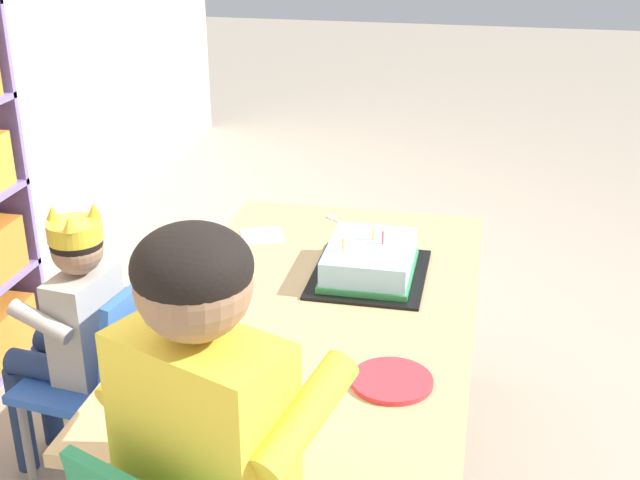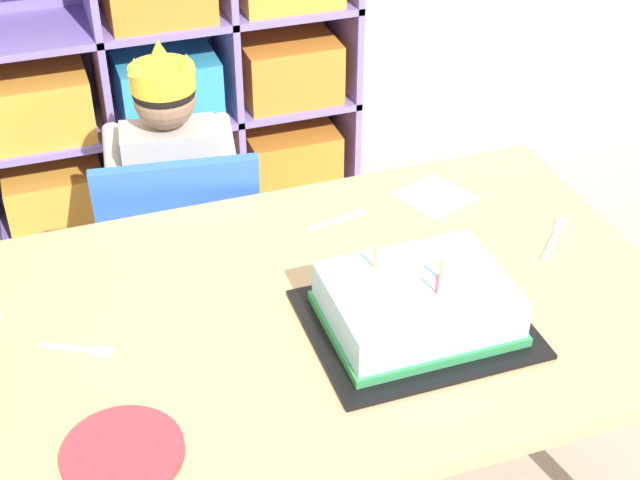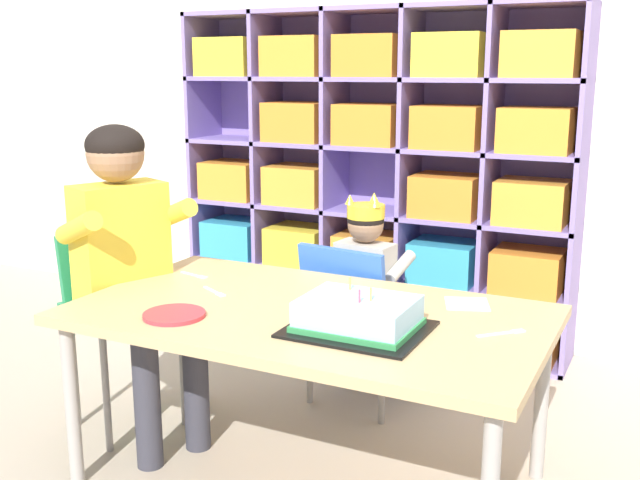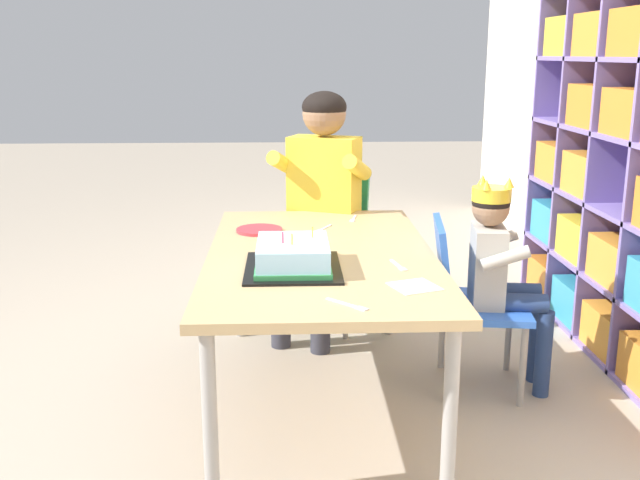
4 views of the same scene
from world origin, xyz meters
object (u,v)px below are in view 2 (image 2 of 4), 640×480
object	(u,v)px
birthday_cake_on_tray	(417,307)
paper_plate_stack	(123,453)
child_with_crown	(172,169)
fork_scattered_mid_table	(339,219)
activity_table	(286,334)
fork_at_table_front_edge	(81,349)
classroom_chair_blue	(181,241)
fork_near_cake_tray	(555,236)

from	to	relation	value
birthday_cake_on_tray	paper_plate_stack	bearing A→B (deg)	-166.19
child_with_crown	fork_scattered_mid_table	xyz separation A→B (m)	(0.26, -0.41, 0.06)
activity_table	paper_plate_stack	bearing A→B (deg)	-144.42
child_with_crown	paper_plate_stack	world-z (taller)	child_with_crown
birthday_cake_on_tray	fork_scattered_mid_table	world-z (taller)	birthday_cake_on_tray
child_with_crown	fork_scattered_mid_table	distance (m)	0.49
paper_plate_stack	fork_at_table_front_edge	bearing A→B (deg)	96.50
birthday_cake_on_tray	fork_at_table_front_edge	world-z (taller)	birthday_cake_on_tray
birthday_cake_on_tray	fork_scattered_mid_table	distance (m)	0.35
classroom_chair_blue	fork_at_table_front_edge	distance (m)	0.61
classroom_chair_blue	fork_at_table_front_edge	size ratio (longest dim) A/B	5.30
classroom_chair_blue	fork_near_cake_tray	xyz separation A→B (m)	(0.65, -0.49, 0.19)
fork_scattered_mid_table	child_with_crown	bearing A→B (deg)	-68.97
child_with_crown	fork_at_table_front_edge	size ratio (longest dim) A/B	6.69
child_with_crown	fork_at_table_front_edge	bearing A→B (deg)	74.11
child_with_crown	fork_near_cake_tray	xyz separation A→B (m)	(0.63, -0.60, 0.06)
activity_table	birthday_cake_on_tray	size ratio (longest dim) A/B	3.78
activity_table	fork_at_table_front_edge	size ratio (longest dim) A/B	11.56
fork_scattered_mid_table	fork_near_cake_tray	bearing A→B (deg)	141.26
classroom_chair_blue	birthday_cake_on_tray	bearing A→B (deg)	121.67
birthday_cake_on_tray	fork_near_cake_tray	bearing A→B (deg)	22.80
birthday_cake_on_tray	fork_at_table_front_edge	xyz separation A→B (m)	(-0.55, 0.12, -0.04)
classroom_chair_blue	fork_near_cake_tray	world-z (taller)	classroom_chair_blue
fork_near_cake_tray	fork_scattered_mid_table	world-z (taller)	same
fork_at_table_front_edge	fork_near_cake_tray	world-z (taller)	same
fork_at_table_front_edge	fork_near_cake_tray	distance (m)	0.91
activity_table	child_with_crown	bearing A→B (deg)	96.20
fork_near_cake_tray	birthday_cake_on_tray	bearing A→B (deg)	-22.23
paper_plate_stack	fork_near_cake_tray	world-z (taller)	paper_plate_stack
paper_plate_stack	fork_near_cake_tray	size ratio (longest dim) A/B	1.58
activity_table	birthday_cake_on_tray	xyz separation A→B (m)	(0.20, -0.10, 0.08)
classroom_chair_blue	fork_at_table_front_edge	bearing A→B (deg)	70.95
classroom_chair_blue	fork_near_cake_tray	bearing A→B (deg)	150.50
birthday_cake_on_tray	fork_near_cake_tray	distance (m)	0.39
activity_table	paper_plate_stack	world-z (taller)	paper_plate_stack
activity_table	fork_scattered_mid_table	distance (m)	0.31
birthday_cake_on_tray	paper_plate_stack	world-z (taller)	birthday_cake_on_tray
paper_plate_stack	fork_near_cake_tray	bearing A→B (deg)	17.62
paper_plate_stack	fork_scattered_mid_table	xyz separation A→B (m)	(0.50, 0.47, -0.00)
fork_near_cake_tray	fork_scattered_mid_table	bearing A→B (deg)	-72.27
classroom_chair_blue	fork_scattered_mid_table	bearing A→B (deg)	140.28
child_with_crown	paper_plate_stack	bearing A→B (deg)	82.02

